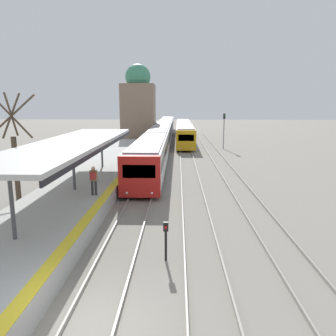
% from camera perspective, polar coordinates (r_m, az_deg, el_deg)
% --- Properties ---
extents(ground_plane, '(240.00, 240.00, 0.00)m').
position_cam_1_polar(ground_plane, '(10.21, -13.56, -25.55)').
color(ground_plane, gray).
extents(track_platform_line, '(1.51, 120.00, 0.15)m').
position_cam_1_polar(track_platform_line, '(10.16, -13.58, -25.21)').
color(track_platform_line, gray).
rests_on(track_platform_line, ground_plane).
extents(track_middle_line, '(1.50, 120.00, 0.15)m').
position_cam_1_polar(track_middle_line, '(9.93, 8.03, -25.99)').
color(track_middle_line, gray).
rests_on(track_middle_line, ground_plane).
extents(platform_canopy, '(4.00, 18.53, 2.95)m').
position_cam_1_polar(platform_canopy, '(20.19, -16.23, 4.16)').
color(platform_canopy, beige).
rests_on(platform_canopy, station_platform).
extents(person_on_platform, '(0.40, 0.40, 1.66)m').
position_cam_1_polar(person_on_platform, '(18.91, -12.84, -1.79)').
color(person_on_platform, '#2D2D33').
rests_on(person_on_platform, station_platform).
extents(train_near, '(2.64, 60.27, 3.00)m').
position_cam_1_polar(train_near, '(50.09, -0.99, 6.12)').
color(train_near, red).
rests_on(train_near, ground_plane).
extents(train_far, '(2.54, 28.78, 2.92)m').
position_cam_1_polar(train_far, '(55.21, 2.82, 6.53)').
color(train_far, gold).
rests_on(train_far, ground_plane).
extents(signal_post_near, '(0.20, 0.22, 1.58)m').
position_cam_1_polar(signal_post_near, '(12.94, -0.38, -11.86)').
color(signal_post_near, black).
rests_on(signal_post_near, ground_plane).
extents(signal_mast_far, '(0.28, 0.29, 4.76)m').
position_cam_1_polar(signal_mast_far, '(45.03, 9.72, 7.11)').
color(signal_mast_far, gray).
rests_on(signal_mast_far, ground_plane).
extents(distant_domed_building, '(5.18, 5.18, 12.18)m').
position_cam_1_polar(distant_domed_building, '(53.42, -5.18, 10.72)').
color(distant_domed_building, '#89705B').
rests_on(distant_domed_building, ground_plane).
extents(bare_tree_background, '(3.06, 1.91, 6.70)m').
position_cam_1_polar(bare_tree_background, '(22.25, -25.14, 2.51)').
color(bare_tree_background, '#4C3D2D').
rests_on(bare_tree_background, ground_plane).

